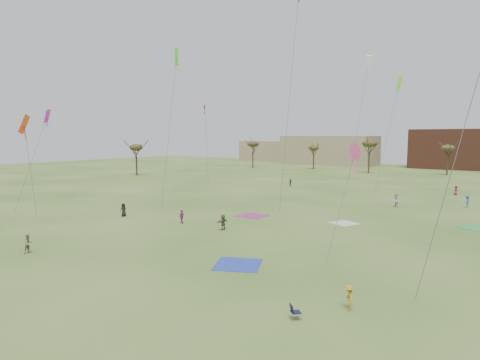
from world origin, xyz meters
The scene contains 20 objects.
ground centered at (0.00, 0.00, 0.00)m, with size 260.00×260.00×0.00m, color #32581B.
spectator_fore_b centered at (-10.80, -3.40, 0.81)m, with size 0.79×0.61×1.62m, color #988C61.
spectator_fore_c centered at (-2.80, 12.84, 0.81)m, with size 1.51×0.48×1.62m, color brown.
flyer_mid_a centered at (-17.10, 11.39, 0.81)m, with size 0.80×0.52×1.63m, color black.
flyer_mid_b centered at (15.15, 1.38, 0.70)m, with size 0.91×0.52×1.41m, color #B48A21.
spectator_mid_d centered at (-8.56, 12.67, 0.79)m, with size 0.92×0.38×1.58m, color #AC479B.
spectator_mid_e centered at (8.19, 37.81, 0.92)m, with size 0.90×0.70×1.85m, color silver.
flyer_far_a centered at (-15.12, 50.18, 0.78)m, with size 1.44×0.46×1.55m, color #267237.
flyer_far_b centered at (13.18, 55.80, 0.80)m, with size 0.78×0.51×1.60m, color #AB1D4F.
flyer_far_c centered at (16.28, 43.04, 0.87)m, with size 1.12×0.64×1.73m, color #205897.
blanket_blue centered at (5.32, 4.27, 0.00)m, with size 3.41×3.41×0.03m, color #2740AD.
blanket_cream centered at (6.38, 23.26, 0.00)m, with size 2.66×2.66×0.03m, color silver.
blanket_plum centered at (-4.54, 20.91, 0.00)m, with size 3.38×3.38×0.03m, color #9C3074.
blanket_olive centered at (18.59, 29.37, 0.00)m, with size 3.14×3.14×0.03m, color green.
camp_chair_center centered at (13.31, -1.52, 0.26)m, with size 0.74×0.74×0.87m.
kites_aloft centered at (1.01, 37.31, 20.46)m, with size 57.44×56.17×26.61m.
tree_line centered at (-2.85, 79.12, 7.09)m, with size 117.44×49.32×8.91m.
building_tan centered at (-35.00, 115.00, 5.00)m, with size 32.00×14.00×10.00m, color #937F60.
building_brick centered at (5.00, 120.00, 6.00)m, with size 26.00×16.00×12.00m, color brown.
building_tan_west centered at (-65.00, 122.00, 4.00)m, with size 20.00×12.00×8.00m, color #937F60.
Camera 1 is at (22.97, -20.09, 9.71)m, focal length 30.38 mm.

